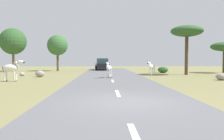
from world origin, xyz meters
The scene contains 15 objects.
ground_plane centered at (0.00, 0.00, 0.00)m, with size 90.00×90.00×0.00m, color olive.
road centered at (-0.26, 0.00, 0.03)m, with size 6.00×64.00×0.05m, color slate.
lane_markings centered at (-0.26, -1.00, 0.05)m, with size 0.16×56.00×0.01m.
zebra_0 centered at (-0.49, 10.81, 0.88)m, with size 0.64×1.45×1.40m.
zebra_1 centered at (3.97, 14.38, 0.86)m, with size 1.14×1.29×1.44m.
zebra_2 centered at (-7.73, 8.46, 0.97)m, with size 1.73×0.52×1.63m.
car_0 centered at (-1.16, 25.47, 0.85)m, with size 2.26×4.46×1.74m.
tree_0 centered at (-13.10, 22.38, 4.03)m, with size 3.52×3.52×5.81m.
tree_1 centered at (13.57, 18.22, 3.13)m, with size 3.20×3.20×3.73m.
tree_2 centered at (-7.42, 23.62, 3.61)m, with size 2.87×2.87×5.07m.
tree_5 centered at (7.84, 15.16, 4.53)m, with size 3.37×3.37×5.21m.
bush_0 centered at (6.29, 18.74, 0.37)m, with size 1.24×1.12×0.74m, color #2D5628.
rock_0 centered at (-8.97, 14.03, 0.19)m, with size 0.52×0.46×0.37m, color #A89E8C.
rock_1 centered at (8.32, 8.89, 0.27)m, with size 0.79×0.74×0.55m, color gray.
rock_2 centered at (-6.85, 12.66, 0.30)m, with size 0.84×0.67×0.61m, color gray.
Camera 1 is at (-0.90, -8.44, 1.63)m, focal length 36.17 mm.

